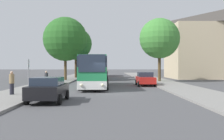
{
  "coord_description": "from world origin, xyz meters",
  "views": [
    {
      "loc": [
        -0.13,
        -21.76,
        2.21
      ],
      "look_at": [
        0.4,
        10.52,
        1.73
      ],
      "focal_mm": 42.0,
      "sensor_mm": 36.0,
      "label": 1
    }
  ],
  "objects_px": {
    "bus_front": "(95,71)",
    "tree_left_near": "(65,39)",
    "parked_car_right_near": "(145,79)",
    "tree_left_far": "(76,44)",
    "pedestrian_waiting_near": "(12,83)",
    "bus_middle": "(98,68)",
    "tree_right_near": "(159,38)",
    "bus_stop_sign": "(28,71)",
    "bus_rear": "(101,68)",
    "pedestrian_waiting_far": "(46,79)",
    "parked_car_left_curb": "(48,89)"
  },
  "relations": [
    {
      "from": "bus_rear",
      "to": "bus_stop_sign",
      "type": "bearing_deg",
      "value": -95.99
    },
    {
      "from": "bus_middle",
      "to": "bus_stop_sign",
      "type": "height_order",
      "value": "bus_middle"
    },
    {
      "from": "pedestrian_waiting_near",
      "to": "tree_right_near",
      "type": "relative_size",
      "value": 0.2
    },
    {
      "from": "parked_car_left_curb",
      "to": "bus_middle",
      "type": "bearing_deg",
      "value": 86.06
    },
    {
      "from": "parked_car_left_curb",
      "to": "pedestrian_waiting_far",
      "type": "height_order",
      "value": "pedestrian_waiting_far"
    },
    {
      "from": "parked_car_right_near",
      "to": "tree_left_near",
      "type": "distance_m",
      "value": 15.26
    },
    {
      "from": "bus_middle",
      "to": "tree_left_far",
      "type": "relative_size",
      "value": 1.15
    },
    {
      "from": "tree_left_near",
      "to": "pedestrian_waiting_far",
      "type": "bearing_deg",
      "value": -88.21
    },
    {
      "from": "bus_stop_sign",
      "to": "tree_left_near",
      "type": "relative_size",
      "value": 0.28
    },
    {
      "from": "bus_middle",
      "to": "bus_rear",
      "type": "height_order",
      "value": "bus_middle"
    },
    {
      "from": "bus_middle",
      "to": "pedestrian_waiting_far",
      "type": "distance_m",
      "value": 18.16
    },
    {
      "from": "bus_middle",
      "to": "parked_car_left_curb",
      "type": "height_order",
      "value": "bus_middle"
    },
    {
      "from": "tree_right_near",
      "to": "bus_front",
      "type": "bearing_deg",
      "value": -134.26
    },
    {
      "from": "pedestrian_waiting_far",
      "to": "tree_right_near",
      "type": "distance_m",
      "value": 17.72
    },
    {
      "from": "parked_car_right_near",
      "to": "tree_left_far",
      "type": "height_order",
      "value": "tree_left_far"
    },
    {
      "from": "parked_car_left_curb",
      "to": "pedestrian_waiting_near",
      "type": "xyz_separation_m",
      "value": [
        -3.29,
        2.9,
        0.21
      ]
    },
    {
      "from": "parked_car_right_near",
      "to": "tree_left_near",
      "type": "xyz_separation_m",
      "value": [
        -10.54,
        9.61,
        5.42
      ]
    },
    {
      "from": "pedestrian_waiting_near",
      "to": "bus_middle",
      "type": "bearing_deg",
      "value": 113.53
    },
    {
      "from": "parked_car_right_near",
      "to": "bus_stop_sign",
      "type": "distance_m",
      "value": 13.46
    },
    {
      "from": "parked_car_right_near",
      "to": "pedestrian_waiting_far",
      "type": "bearing_deg",
      "value": 24.28
    },
    {
      "from": "pedestrian_waiting_near",
      "to": "tree_right_near",
      "type": "bearing_deg",
      "value": 86.6
    },
    {
      "from": "bus_front",
      "to": "tree_right_near",
      "type": "distance_m",
      "value": 12.87
    },
    {
      "from": "bus_front",
      "to": "pedestrian_waiting_far",
      "type": "distance_m",
      "value": 5.12
    },
    {
      "from": "bus_front",
      "to": "tree_left_near",
      "type": "relative_size",
      "value": 1.29
    },
    {
      "from": "pedestrian_waiting_far",
      "to": "tree_left_far",
      "type": "xyz_separation_m",
      "value": [
        0.14,
        21.91,
        5.22
      ]
    },
    {
      "from": "bus_stop_sign",
      "to": "pedestrian_waiting_near",
      "type": "xyz_separation_m",
      "value": [
        -0.53,
        -2.24,
        -0.78
      ]
    },
    {
      "from": "bus_stop_sign",
      "to": "tree_left_near",
      "type": "xyz_separation_m",
      "value": [
        0.12,
        17.75,
        4.43
      ]
    },
    {
      "from": "bus_rear",
      "to": "tree_left_near",
      "type": "bearing_deg",
      "value": -102.8
    },
    {
      "from": "parked_car_right_near",
      "to": "pedestrian_waiting_near",
      "type": "distance_m",
      "value": 15.28
    },
    {
      "from": "bus_stop_sign",
      "to": "tree_left_far",
      "type": "bearing_deg",
      "value": 88.43
    },
    {
      "from": "tree_left_near",
      "to": "parked_car_right_near",
      "type": "bearing_deg",
      "value": -42.35
    },
    {
      "from": "pedestrian_waiting_far",
      "to": "parked_car_left_curb",
      "type": "bearing_deg",
      "value": -174.43
    },
    {
      "from": "tree_left_near",
      "to": "tree_left_far",
      "type": "height_order",
      "value": "tree_left_near"
    },
    {
      "from": "parked_car_right_near",
      "to": "pedestrian_waiting_near",
      "type": "relative_size",
      "value": 2.69
    },
    {
      "from": "bus_middle",
      "to": "bus_stop_sign",
      "type": "xyz_separation_m",
      "value": [
        -4.87,
        -21.34,
        -0.09
      ]
    },
    {
      "from": "tree_left_far",
      "to": "tree_right_near",
      "type": "relative_size",
      "value": 1.03
    },
    {
      "from": "pedestrian_waiting_near",
      "to": "tree_left_far",
      "type": "xyz_separation_m",
      "value": [
        1.24,
        27.88,
        5.17
      ]
    },
    {
      "from": "bus_middle",
      "to": "pedestrian_waiting_near",
      "type": "distance_m",
      "value": 24.22
    },
    {
      "from": "tree_left_near",
      "to": "tree_left_far",
      "type": "distance_m",
      "value": 7.91
    },
    {
      "from": "pedestrian_waiting_near",
      "to": "tree_left_far",
      "type": "height_order",
      "value": "tree_left_far"
    },
    {
      "from": "parked_car_left_curb",
      "to": "tree_right_near",
      "type": "relative_size",
      "value": 0.47
    },
    {
      "from": "bus_stop_sign",
      "to": "tree_left_far",
      "type": "distance_m",
      "value": 26.02
    },
    {
      "from": "bus_front",
      "to": "bus_stop_sign",
      "type": "relative_size",
      "value": 4.58
    },
    {
      "from": "tree_left_near",
      "to": "tree_left_far",
      "type": "relative_size",
      "value": 1.05
    },
    {
      "from": "tree_left_near",
      "to": "bus_stop_sign",
      "type": "bearing_deg",
      "value": -90.4
    },
    {
      "from": "bus_front",
      "to": "parked_car_right_near",
      "type": "relative_size",
      "value": 2.64
    },
    {
      "from": "pedestrian_waiting_near",
      "to": "tree_left_far",
      "type": "bearing_deg",
      "value": 123.9
    },
    {
      "from": "parked_car_right_near",
      "to": "pedestrian_waiting_far",
      "type": "xyz_separation_m",
      "value": [
        -10.1,
        -4.41,
        0.16
      ]
    },
    {
      "from": "parked_car_left_curb",
      "to": "tree_right_near",
      "type": "height_order",
      "value": "tree_right_near"
    },
    {
      "from": "parked_car_left_curb",
      "to": "pedestrian_waiting_near",
      "type": "height_order",
      "value": "pedestrian_waiting_near"
    }
  ]
}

